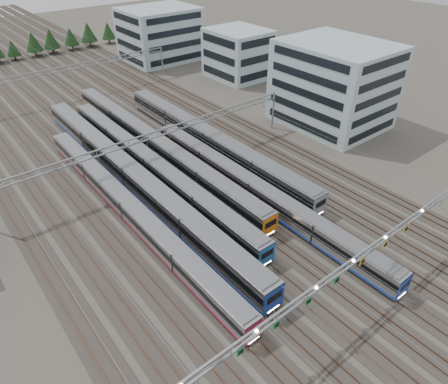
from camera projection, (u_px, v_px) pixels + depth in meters
ground at (339, 308)px, 47.14m from camera, size 400.00×400.00×0.00m
track_bed at (48, 77)px, 110.39m from camera, size 54.00×260.00×5.42m
train_a at (129, 209)px, 59.82m from camera, size 2.67×55.84×3.47m
train_b at (132, 176)px, 66.78m from camera, size 3.19×67.74×4.16m
train_c at (151, 165)px, 70.14m from camera, size 2.83×58.93×3.68m
train_d at (155, 144)px, 76.38m from camera, size 2.97×63.33×3.87m
train_e at (255, 190)px, 63.83m from camera, size 2.71×52.60×3.53m
train_f at (210, 140)px, 77.41m from camera, size 3.15×55.14×4.11m
gantry_near at (351, 266)px, 43.00m from camera, size 56.36×0.61×8.08m
gantry_mid at (159, 138)px, 69.14m from camera, size 56.36×0.36×8.00m
gantry_far at (63, 73)px, 97.99m from camera, size 56.36×0.36×8.00m
depot_bldg_south at (334, 85)px, 84.72m from camera, size 18.00×22.00×17.27m
depot_bldg_mid at (238, 54)px, 111.33m from camera, size 14.00×16.00×12.93m
depot_bldg_north at (160, 34)px, 124.58m from camera, size 22.00×18.00×15.42m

